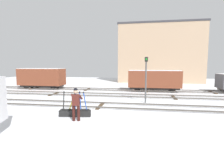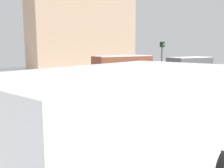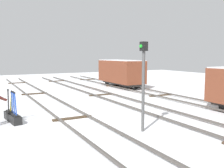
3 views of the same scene
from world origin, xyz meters
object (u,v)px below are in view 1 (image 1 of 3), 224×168
(signal_post, at_px, (146,75))
(switch_lever_frame, at_px, (75,112))
(freight_car_far_end, at_px, (42,77))
(freight_car_mid_siding, at_px, (154,79))
(rail_worker, at_px, (76,102))

(signal_post, bearing_deg, switch_lever_frame, -132.89)
(switch_lever_frame, bearing_deg, freight_car_far_end, 120.74)
(signal_post, height_order, freight_car_mid_siding, signal_post)
(switch_lever_frame, relative_size, freight_car_far_end, 0.33)
(switch_lever_frame, bearing_deg, rail_worker, -72.49)
(switch_lever_frame, height_order, freight_car_far_end, freight_car_far_end)
(signal_post, relative_size, freight_car_far_end, 0.65)
(signal_post, xyz_separation_m, freight_car_far_end, (-12.67, 6.36, -0.74))
(freight_car_mid_siding, relative_size, freight_car_far_end, 1.04)
(freight_car_mid_siding, xyz_separation_m, freight_car_far_end, (-13.79, 0.00, 0.09))
(freight_car_mid_siding, distance_m, freight_car_far_end, 13.79)
(freight_car_far_end, bearing_deg, signal_post, -26.49)
(switch_lever_frame, bearing_deg, freight_car_mid_siding, 56.44)
(switch_lever_frame, distance_m, rail_worker, 1.13)
(signal_post, xyz_separation_m, freight_car_mid_siding, (1.12, 6.36, -0.83))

